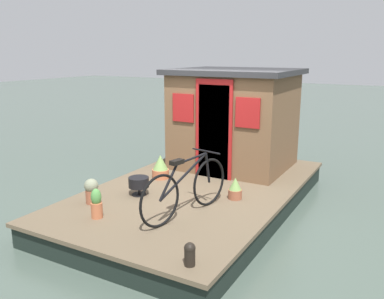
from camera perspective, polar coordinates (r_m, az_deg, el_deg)
ground_plane at (r=7.13m, az=0.79°, el=-8.14°), size 60.00×60.00×0.00m
houseboat_deck at (r=7.06m, az=0.80°, el=-6.70°), size 5.25×3.08×0.38m
houseboat_cabin at (r=8.09m, az=5.97°, el=4.42°), size 2.01×2.33×1.94m
bicycle at (r=5.69m, az=-0.83°, el=-5.50°), size 1.73×0.53×0.87m
potted_plant_fern at (r=7.42m, az=-4.47°, el=-2.50°), size 0.31×0.31×0.44m
potted_plant_geranium at (r=5.82m, az=-13.31°, el=-7.48°), size 0.16×0.16×0.43m
potted_plant_rosemary at (r=6.42m, az=6.11°, el=-5.52°), size 0.22×0.22×0.35m
potted_plant_ivy at (r=6.38m, az=-13.98°, el=-5.60°), size 0.21×0.21×0.39m
charcoal_grill at (r=6.59m, az=-7.52°, el=-4.70°), size 0.33×0.33×0.30m
mooring_bollard at (r=4.51m, az=-0.32°, el=-14.42°), size 0.13×0.13×0.27m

